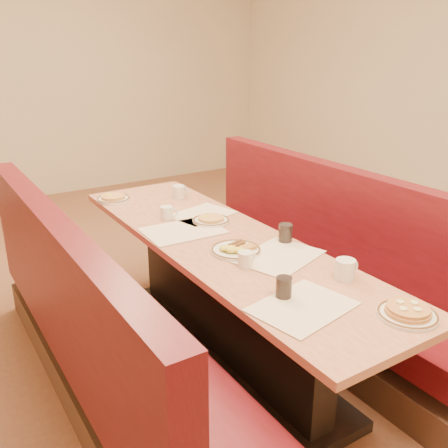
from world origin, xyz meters
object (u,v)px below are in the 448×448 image
eggs_plate (236,250)px  coffee_mug_a (346,269)px  coffee_mug_d (167,213)px  booth_right (316,272)px  coffee_mug_b (246,259)px  booth_left (101,339)px  diner_table (222,299)px  soda_tumbler_mid (285,233)px  coffee_mug_c (179,192)px  pancake_plate (408,313)px  soda_tumbler_near (284,288)px

eggs_plate → coffee_mug_a: size_ratio=2.03×
coffee_mug_d → booth_right: bearing=-5.0°
booth_right → coffee_mug_b: booth_right is taller
booth_left → coffee_mug_b: 0.85m
booth_left → coffee_mug_a: bearing=-37.2°
diner_table → soda_tumbler_mid: 0.55m
booth_right → booth_left: bearing=180.0°
coffee_mug_c → soda_tumbler_mid: soda_tumbler_mid is taller
pancake_plate → coffee_mug_c: size_ratio=2.00×
coffee_mug_b → soda_tumbler_near: soda_tumbler_near is taller
coffee_mug_a → eggs_plate: bearing=113.8°
booth_right → coffee_mug_a: booth_right is taller
soda_tumbler_near → soda_tumbler_mid: bearing=50.2°
coffee_mug_a → soda_tumbler_near: bearing=175.8°
diner_table → coffee_mug_d: size_ratio=23.78×
soda_tumbler_near → diner_table: bearing=79.4°
coffee_mug_d → soda_tumbler_near: (-0.03, -1.18, 0.00)m
coffee_mug_b → coffee_mug_a: bearing=-56.8°
diner_table → booth_left: booth_left is taller
booth_right → coffee_mug_c: (-0.57, 0.82, 0.44)m
eggs_plate → soda_tumbler_near: size_ratio=2.76×
eggs_plate → soda_tumbler_near: 0.53m
coffee_mug_c → coffee_mug_d: (-0.27, -0.35, -0.01)m
coffee_mug_c → coffee_mug_d: 0.44m
booth_left → coffee_mug_a: size_ratio=19.14×
booth_left → eggs_plate: bearing=-15.2°
diner_table → coffee_mug_c: bearing=78.7°
coffee_mug_c → coffee_mug_d: coffee_mug_c is taller
booth_left → coffee_mug_d: (0.63, 0.47, 0.43)m
eggs_plate → coffee_mug_b: (-0.06, -0.17, 0.03)m
diner_table → pancake_plate: (0.18, -1.10, 0.39)m
diner_table → coffee_mug_a: size_ratio=19.14×
coffee_mug_b → coffee_mug_d: (-0.01, 0.83, 0.00)m
pancake_plate → eggs_plate: (-0.22, 0.91, -0.00)m
booth_right → soda_tumbler_mid: 0.67m
pancake_plate → coffee_mug_a: 0.38m
booth_left → coffee_mug_b: size_ratio=23.92×
eggs_plate → coffee_mug_d: (-0.07, 0.66, 0.03)m
eggs_plate → soda_tumbler_mid: 0.31m
eggs_plate → coffee_mug_d: 0.67m
booth_left → coffee_mug_a: (0.95, -0.72, 0.44)m
eggs_plate → soda_tumbler_mid: soda_tumbler_mid is taller
coffee_mug_b → soda_tumbler_mid: bearing=14.2°
eggs_plate → coffee_mug_a: (0.25, -0.53, 0.04)m
pancake_plate → coffee_mug_c: bearing=90.6°
pancake_plate → coffee_mug_c: 1.92m
diner_table → booth_right: (0.73, 0.00, -0.01)m
pancake_plate → soda_tumbler_near: soda_tumbler_near is taller
booth_right → pancake_plate: (-0.55, -1.10, 0.41)m
coffee_mug_b → coffee_mug_c: (0.26, 1.19, 0.01)m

